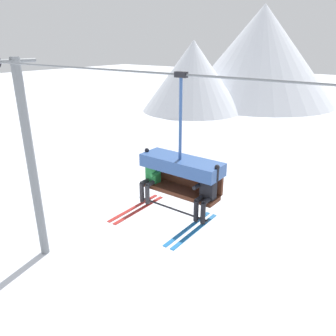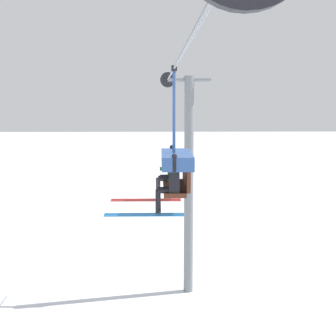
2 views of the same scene
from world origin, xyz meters
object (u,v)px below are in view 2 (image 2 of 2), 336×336
chairlift_chair (177,165)px  skier_black (168,183)px  skier_green (167,172)px  lift_tower_near (188,180)px

chairlift_chair → skier_black: chairlift_chair is taller
skier_green → lift_tower_near: bearing=172.5°
skier_black → skier_green: bearing=180.0°
chairlift_chair → skier_green: chairlift_chair is taller
chairlift_chair → skier_black: size_ratio=1.81×
lift_tower_near → skier_black: 8.74m
chairlift_chair → skier_black: bearing=-15.2°
skier_green → skier_black: size_ratio=1.00×
lift_tower_near → skier_black: bearing=-6.1°
skier_green → skier_black: (1.57, 0.00, 0.00)m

